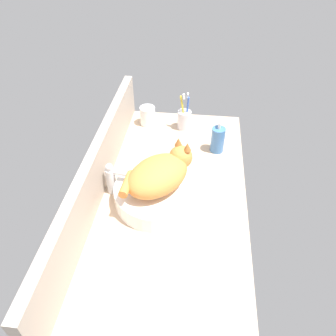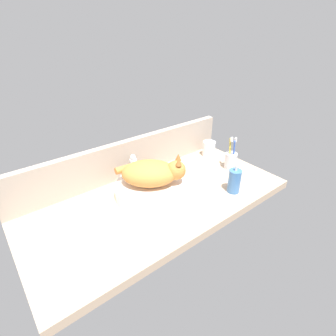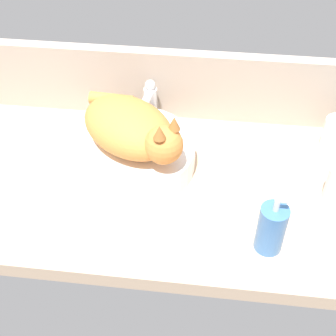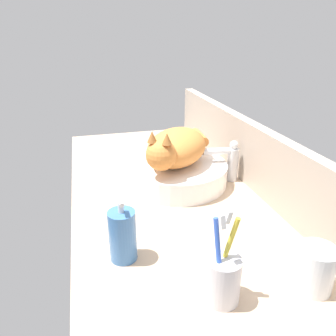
{
  "view_description": "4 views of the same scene",
  "coord_description": "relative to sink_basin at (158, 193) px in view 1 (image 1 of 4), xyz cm",
  "views": [
    {
      "loc": [
        -86.87,
        -9.44,
        89.12
      ],
      "look_at": [
        5.01,
        1.23,
        10.06
      ],
      "focal_mm": 35.0,
      "sensor_mm": 36.0,
      "label": 1
    },
    {
      "loc": [
        -57.62,
        -80.0,
        72.2
      ],
      "look_at": [
        8.32,
        3.81,
        11.45
      ],
      "focal_mm": 28.0,
      "sensor_mm": 36.0,
      "label": 2
    },
    {
      "loc": [
        17.46,
        -80.71,
        80.57
      ],
      "look_at": [
        8.33,
        -3.67,
        7.36
      ],
      "focal_mm": 50.0,
      "sensor_mm": 36.0,
      "label": 3
    },
    {
      "loc": [
        90.02,
        -23.14,
        46.67
      ],
      "look_at": [
        4.08,
        -0.35,
        8.23
      ],
      "focal_mm": 35.0,
      "sensor_mm": 36.0,
      "label": 4
    }
  ],
  "objects": [
    {
      "name": "toothbrush_cup",
      "position": [
        49.76,
        -5.85,
        1.57
      ],
      "size": [
        6.54,
        6.54,
        18.71
      ],
      "color": "silver",
      "rests_on": "ground_plane"
    },
    {
      "name": "cat",
      "position": [
        1.12,
        -0.78,
        9.16
      ],
      "size": [
        30.16,
        28.8,
        14.0
      ],
      "color": "orange",
      "rests_on": "sink_basin"
    },
    {
      "name": "backsplash_panel",
      "position": [
        2.03,
        22.95,
        6.37
      ],
      "size": [
        121.31,
        3.6,
        19.54
      ],
      "primitive_type": "cube",
      "color": "#AD9E8E",
      "rests_on": "ground_plane"
    },
    {
      "name": "soap_dispenser",
      "position": [
        33.33,
        -21.71,
        2.51
      ],
      "size": [
        5.92,
        5.92,
        14.89
      ],
      "color": "#3F72B2",
      "rests_on": "ground_plane"
    },
    {
      "name": "sink_basin",
      "position": [
        0.0,
        0.0,
        0.0
      ],
      "size": [
        32.12,
        32.12,
        6.8
      ],
      "primitive_type": "cylinder",
      "color": "white",
      "rests_on": "ground_plane"
    },
    {
      "name": "faucet",
      "position": [
        2.38,
        17.02,
        3.9
      ],
      "size": [
        4.28,
        11.86,
        13.6
      ],
      "color": "silver",
      "rests_on": "ground_plane"
    },
    {
      "name": "ground_plane",
      "position": [
        2.03,
        -4.14,
        -5.4
      ],
      "size": [
        121.31,
        57.78,
        4.0
      ],
      "primitive_type": "cube",
      "color": "tan"
    },
    {
      "name": "water_glass",
      "position": [
        51.51,
        12.3,
        0.7
      ],
      "size": [
        7.39,
        7.39,
        9.1
      ],
      "color": "white",
      "rests_on": "ground_plane"
    }
  ]
}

